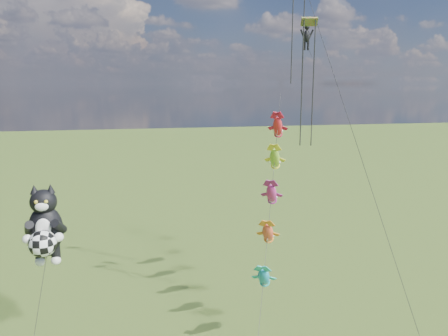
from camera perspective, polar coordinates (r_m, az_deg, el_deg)
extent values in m
cylinder|color=black|center=(28.02, -23.29, -17.81)|extent=(1.20, 2.54, 6.84)
ellipsoid|color=black|center=(27.41, -22.23, -7.41)|extent=(2.39, 2.20, 2.81)
ellipsoid|color=black|center=(26.87, -22.52, -4.08)|extent=(1.90, 1.82, 1.42)
cone|color=black|center=(26.79, -23.56, -2.56)|extent=(0.64, 0.64, 0.53)
cone|color=black|center=(26.62, -21.71, -2.51)|extent=(0.64, 0.64, 0.53)
ellipsoid|color=white|center=(26.37, -22.73, -4.68)|extent=(0.82, 0.63, 0.51)
ellipsoid|color=white|center=(26.72, -22.53, -7.31)|extent=(0.94, 0.65, 1.16)
sphere|color=gold|center=(26.29, -23.36, -4.12)|extent=(0.21, 0.21, 0.21)
sphere|color=gold|center=(26.18, -22.23, -4.09)|extent=(0.21, 0.21, 0.21)
sphere|color=white|center=(26.80, -24.32, -8.49)|extent=(0.53, 0.53, 0.53)
sphere|color=white|center=(26.47, -20.76, -8.45)|extent=(0.53, 0.53, 0.53)
sphere|color=white|center=(28.00, -22.90, -11.18)|extent=(0.56, 0.56, 0.56)
sphere|color=white|center=(27.84, -21.09, -11.18)|extent=(0.56, 0.56, 0.56)
sphere|color=white|center=(26.45, -22.62, -9.11)|extent=(1.51, 1.51, 1.51)
cylinder|color=black|center=(30.85, 6.03, -5.41)|extent=(6.22, 14.58, 15.67)
ellipsoid|color=blue|center=(28.81, 5.21, -13.93)|extent=(1.48, 2.19, 2.05)
ellipsoid|color=red|center=(30.03, 5.75, -8.38)|extent=(1.48, 2.19, 2.05)
ellipsoid|color=#D83389|center=(31.52, 6.23, -3.30)|extent=(1.48, 2.19, 2.05)
ellipsoid|color=green|center=(33.23, 6.65, 1.29)|extent=(1.48, 2.19, 2.05)
ellipsoid|color=red|center=(35.13, 7.04, 5.41)|extent=(1.48, 2.19, 2.05)
cylinder|color=black|center=(27.39, 17.34, 1.71)|extent=(1.96, 16.99, 24.66)
cube|color=#119135|center=(31.57, 11.08, 18.26)|extent=(1.11, 0.54, 0.59)
cylinder|color=black|center=(31.16, 10.12, 10.43)|extent=(0.08, 0.08, 8.63)
cylinder|color=black|center=(31.45, 11.45, 10.39)|extent=(0.08, 0.08, 8.63)
cylinder|color=black|center=(34.48, 8.93, 17.90)|extent=(0.08, 0.08, 8.84)
cylinder|color=black|center=(34.77, 10.28, 17.80)|extent=(0.08, 0.08, 8.84)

